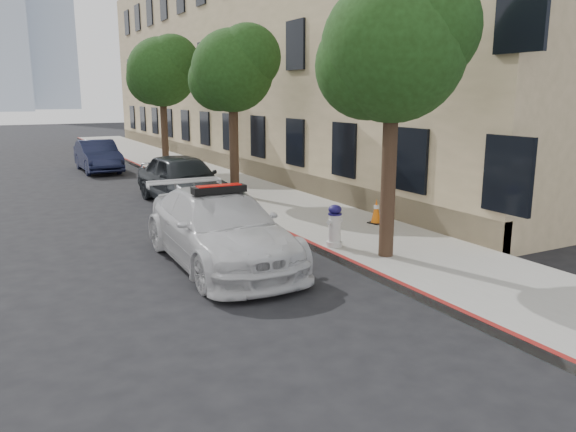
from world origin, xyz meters
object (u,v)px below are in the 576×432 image
(parked_car_mid, at_px, (183,179))
(parked_car_far, at_px, (98,156))
(traffic_cone, at_px, (376,211))
(fire_hydrant, at_px, (335,226))
(police_car, at_px, (220,228))

(parked_car_mid, distance_m, parked_car_far, 9.15)
(traffic_cone, bearing_deg, fire_hydrant, -147.42)
(traffic_cone, bearing_deg, parked_car_mid, 120.12)
(parked_car_mid, height_order, traffic_cone, parked_car_mid)
(police_car, relative_size, fire_hydrant, 5.57)
(parked_car_far, height_order, fire_hydrant, parked_car_far)
(police_car, distance_m, parked_car_far, 15.74)
(police_car, distance_m, traffic_cone, 4.75)
(police_car, height_order, traffic_cone, police_car)
(parked_car_mid, relative_size, traffic_cone, 7.27)
(fire_hydrant, height_order, traffic_cone, fire_hydrant)
(parked_car_far, bearing_deg, fire_hydrant, -82.81)
(parked_car_mid, height_order, fire_hydrant, parked_car_mid)
(parked_car_far, bearing_deg, parked_car_mid, -84.03)
(parked_car_far, distance_m, traffic_cone, 15.42)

